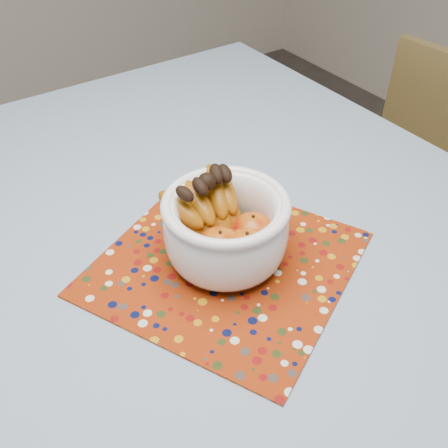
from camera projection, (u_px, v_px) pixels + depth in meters
name	position (u px, v px, depth m)	size (l,w,h in m)	color
table	(155.00, 286.00, 0.93)	(1.20, 1.20, 0.75)	brown
chair	(408.00, 189.00, 1.49)	(0.39, 0.39, 0.83)	brown
tablecloth	(151.00, 253.00, 0.87)	(1.32, 1.32, 0.01)	slate
placemat	(225.00, 263.00, 0.84)	(0.37, 0.37, 0.00)	maroon
fruit_bowl	(221.00, 223.00, 0.81)	(0.20, 0.21, 0.15)	white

